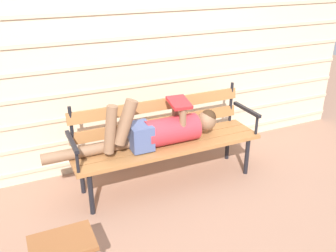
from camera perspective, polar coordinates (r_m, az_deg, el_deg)
The scene contains 5 objects.
ground_plane at distance 3.64m, azimuth 0.69°, elevation -9.55°, with size 12.00×12.00×0.00m, color #936B56.
house_siding at distance 3.80m, azimuth -3.92°, elevation 10.17°, with size 5.30×0.08×2.21m.
park_bench at distance 3.54m, azimuth -0.47°, elevation -1.58°, with size 1.84×0.47×0.87m.
reclining_person at distance 3.40m, azimuth -1.44°, elevation -0.66°, with size 1.66×0.27×0.53m.
footstool at distance 2.61m, azimuth -16.01°, elevation -18.09°, with size 0.41×0.30×0.37m.
Camera 1 is at (-1.31, -2.74, 2.00)m, focal length 39.17 mm.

